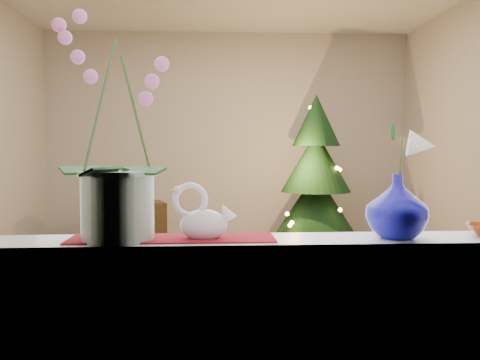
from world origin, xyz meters
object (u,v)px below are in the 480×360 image
object	(u,v)px
swan	(204,213)
blue_vase	(397,201)
orchid_pot	(117,126)
xmas_tree	(316,179)
side_table	(123,233)
paperweight	(382,229)

from	to	relation	value
swan	blue_vase	world-z (taller)	blue_vase
blue_vase	orchid_pot	bearing A→B (deg)	179.57
swan	xmas_tree	distance (m)	4.19
xmas_tree	side_table	distance (m)	2.20
xmas_tree	side_table	xyz separation A→B (m)	(-2.12, 0.08, -0.59)
paperweight	xmas_tree	bearing A→B (deg)	81.68
orchid_pot	blue_vase	xyz separation A→B (m)	(0.96, -0.01, -0.26)
orchid_pot	side_table	size ratio (longest dim) A/B	0.87
blue_vase	xmas_tree	size ratio (longest dim) A/B	0.14
swan	xmas_tree	world-z (taller)	xmas_tree
orchid_pot	blue_vase	size ratio (longest dim) A/B	3.02
swan	side_table	world-z (taller)	swan
xmas_tree	orchid_pot	bearing A→B (deg)	-110.42
paperweight	swan	bearing A→B (deg)	179.18
xmas_tree	blue_vase	bearing A→B (deg)	-97.61
orchid_pot	swan	size ratio (longest dim) A/B	3.56
orchid_pot	side_table	distance (m)	4.26
swan	paperweight	distance (m)	0.62
orchid_pot	xmas_tree	world-z (taller)	xmas_tree
orchid_pot	swan	xyz separation A→B (m)	(0.29, 0.00, -0.29)
side_table	xmas_tree	bearing A→B (deg)	-18.99
blue_vase	side_table	xyz separation A→B (m)	(-1.58, 4.10, -0.72)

